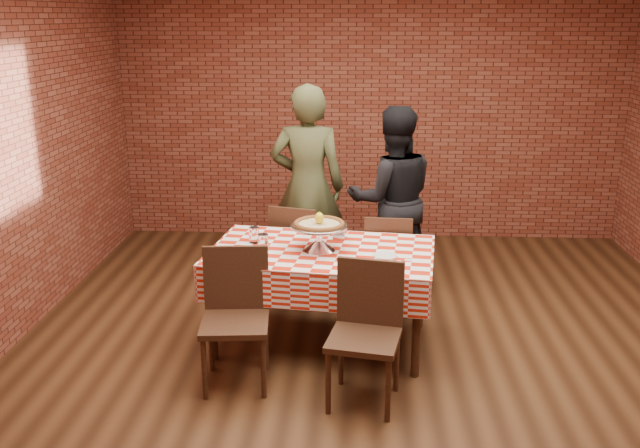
# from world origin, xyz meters

# --- Properties ---
(ground) EXTENTS (6.00, 6.00, 0.00)m
(ground) POSITION_xyz_m (0.00, 0.00, 0.00)
(ground) COLOR black
(ground) RESTS_ON ground
(back_wall) EXTENTS (5.50, 0.00, 5.50)m
(back_wall) POSITION_xyz_m (0.00, 3.00, 1.45)
(back_wall) COLOR maroon
(back_wall) RESTS_ON ground
(table) EXTENTS (1.73, 1.16, 0.75)m
(table) POSITION_xyz_m (-0.40, 0.25, 0.38)
(table) COLOR #412619
(table) RESTS_ON ground
(tablecloth) EXTENTS (1.77, 1.20, 0.28)m
(tablecloth) POSITION_xyz_m (-0.40, 0.25, 0.62)
(tablecloth) COLOR red
(tablecloth) RESTS_ON table
(pizza_stand) EXTENTS (0.52, 0.52, 0.19)m
(pizza_stand) POSITION_xyz_m (-0.41, 0.24, 0.85)
(pizza_stand) COLOR silver
(pizza_stand) RESTS_ON tablecloth
(pizza) EXTENTS (0.46, 0.46, 0.03)m
(pizza) POSITION_xyz_m (-0.41, 0.24, 0.96)
(pizza) COLOR beige
(pizza) RESTS_ON pizza_stand
(lemon) EXTENTS (0.08, 0.08, 0.09)m
(lemon) POSITION_xyz_m (-0.41, 0.24, 1.01)
(lemon) COLOR yellow
(lemon) RESTS_ON pizza
(water_glass_left) EXTENTS (0.09, 0.09, 0.12)m
(water_glass_left) POSITION_xyz_m (-0.83, 0.22, 0.82)
(water_glass_left) COLOR white
(water_glass_left) RESTS_ON tablecloth
(water_glass_right) EXTENTS (0.09, 0.09, 0.12)m
(water_glass_right) POSITION_xyz_m (-0.92, 0.39, 0.82)
(water_glass_right) COLOR white
(water_glass_right) RESTS_ON tablecloth
(side_plate) EXTENTS (0.20, 0.20, 0.01)m
(side_plate) POSITION_xyz_m (0.07, 0.12, 0.76)
(side_plate) COLOR white
(side_plate) RESTS_ON tablecloth
(sweetener_packet_a) EXTENTS (0.06, 0.05, 0.00)m
(sweetener_packet_a) POSITION_xyz_m (0.16, 0.01, 0.76)
(sweetener_packet_a) COLOR white
(sweetener_packet_a) RESTS_ON tablecloth
(sweetener_packet_b) EXTENTS (0.06, 0.04, 0.00)m
(sweetener_packet_b) POSITION_xyz_m (0.23, 0.04, 0.76)
(sweetener_packet_b) COLOR white
(sweetener_packet_b) RESTS_ON tablecloth
(condiment_caddy) EXTENTS (0.11, 0.10, 0.13)m
(condiment_caddy) POSITION_xyz_m (-0.27, 0.50, 0.82)
(condiment_caddy) COLOR silver
(condiment_caddy) RESTS_ON tablecloth
(chair_near_left) EXTENTS (0.49, 0.49, 0.93)m
(chair_near_left) POSITION_xyz_m (-0.95, -0.41, 0.46)
(chair_near_left) COLOR #412619
(chair_near_left) RESTS_ON ground
(chair_near_right) EXTENTS (0.51, 0.51, 0.92)m
(chair_near_right) POSITION_xyz_m (-0.08, -0.60, 0.46)
(chair_near_right) COLOR #412619
(chair_near_right) RESTS_ON ground
(chair_far_left) EXTENTS (0.51, 0.51, 0.90)m
(chair_far_left) POSITION_xyz_m (-0.63, 1.07, 0.45)
(chair_far_left) COLOR #412619
(chair_far_left) RESTS_ON ground
(chair_far_right) EXTENTS (0.41, 0.41, 0.87)m
(chair_far_right) POSITION_xyz_m (0.13, 0.91, 0.43)
(chair_far_right) COLOR #412619
(chair_far_right) RESTS_ON ground
(diner_olive) EXTENTS (0.69, 0.46, 1.86)m
(diner_olive) POSITION_xyz_m (-0.59, 1.50, 0.93)
(diner_olive) COLOR #404427
(diner_olive) RESTS_ON ground
(diner_black) EXTENTS (0.90, 0.75, 1.68)m
(diner_black) POSITION_xyz_m (0.18, 1.42, 0.84)
(diner_black) COLOR black
(diner_black) RESTS_ON ground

